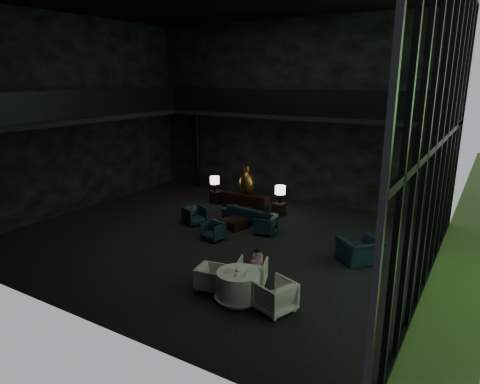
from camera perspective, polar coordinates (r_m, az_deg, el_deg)
The scene contains 34 objects.
floor at distance 15.38m, azimuth -3.32°, elevation -6.11°, with size 14.00×12.00×0.02m, color black.
wall_back at distance 19.63m, azimuth 6.61°, elevation 10.46°, with size 14.00×0.04×8.00m, color black.
wall_front at distance 10.13m, azimuth -23.32°, elevation 4.99°, with size 14.00×0.04×8.00m, color black.
wall_left at distance 19.27m, azimuth -21.20°, elevation 9.47°, with size 0.04×12.00×8.00m, color black.
curtain_wall at distance 11.95m, azimuth 25.21°, elevation 6.16°, with size 0.20×12.00×8.00m, color black, non-canonical shape.
mezzanine_left at distance 18.49m, azimuth -19.26°, elevation 9.45°, with size 2.00×12.00×0.25m, color black.
mezzanine_back at distance 18.31m, azimuth 8.16°, elevation 10.08°, with size 12.00×2.00×0.25m, color black.
railing_left at distance 17.69m, azimuth -17.31°, elevation 11.34°, with size 0.06×12.00×1.00m, color black.
railing_back at distance 17.36m, azimuth 6.90°, elevation 11.84°, with size 12.00×0.06×1.00m, color black.
column_nw at distance 22.17m, azimuth -5.75°, elevation 5.81°, with size 0.24×0.24×4.00m, color black.
column_ne at distance 16.52m, azimuth 18.69°, elevation 1.86°, with size 0.24×0.24×4.00m, color black.
console at distance 18.52m, azimuth 0.77°, elevation -1.28°, with size 2.08×0.47×0.66m, color black.
bronze_urn at distance 18.37m, azimuth 0.93°, elevation 1.36°, with size 0.66×0.66×1.24m.
side_table_left at distance 19.46m, azimuth -3.10°, elevation -0.63°, with size 0.51×0.51×0.57m, color black.
table_lamp_left at distance 19.14m, azimuth -3.39°, elevation 1.51°, with size 0.41×0.41×0.69m.
side_table_right at distance 17.81m, azimuth 5.20°, elevation -2.28°, with size 0.46×0.46×0.51m, color black.
table_lamp_right at distance 17.68m, azimuth 5.39°, elevation 0.18°, with size 0.43×0.43×0.72m.
sofa at distance 16.90m, azimuth 1.28°, elevation -2.51°, with size 2.28×0.67×0.89m, color #132C32.
lounge_armchair_west at distance 16.72m, azimuth -6.11°, elevation -3.03°, with size 0.74×0.69×0.76m, color black.
lounge_armchair_east at distance 15.64m, azimuth 3.41°, elevation -4.36°, with size 0.69×0.65×0.71m, color black.
lounge_armchair_south at distance 15.12m, azimuth -3.58°, elevation -5.21°, with size 0.62×0.58×0.64m, color #14242E.
window_armchair at distance 13.73m, azimuth 15.78°, elevation -6.80°, with size 1.31×0.85×1.15m, color #14292E.
coffee_table at distance 16.26m, azimuth -0.71°, elevation -4.22°, with size 0.80×0.80×0.35m, color black.
dining_table at distance 11.28m, azimuth -0.25°, elevation -12.56°, with size 1.26×1.26×0.75m.
dining_chair_north at distance 11.98m, azimuth 1.65°, elevation -10.40°, with size 0.79×0.74×0.81m, color beige.
dining_chair_east at distance 10.72m, azimuth 4.71°, elevation -13.26°, with size 0.93×0.87×0.96m, color silver.
dining_chair_west at distance 11.77m, azimuth -3.90°, elevation -11.28°, with size 0.66×0.62×0.68m, color beige.
child at distance 11.83m, azimuth 2.39°, elevation -8.88°, with size 0.29×0.29×0.62m.
plate_a at distance 11.12m, azimuth -1.53°, elevation -10.51°, with size 0.26×0.26×0.02m, color white.
plate_b at distance 11.20m, azimuth 1.41°, elevation -10.31°, with size 0.23×0.23×0.02m, color white.
saucer at distance 10.87m, azimuth 0.42°, elevation -11.14°, with size 0.14×0.14×0.01m, color white.
coffee_cup at distance 10.93m, azimuth 0.70°, elevation -10.79°, with size 0.08×0.08×0.06m, color white.
cereal_bowl at distance 11.12m, azimuth -0.26°, elevation -10.32°, with size 0.16×0.16×0.08m, color white.
cream_pot at distance 10.84m, azimuth -0.64°, elevation -11.06°, with size 0.06×0.06×0.07m, color #99999E.
Camera 1 is at (8.17, -11.78, 5.57)m, focal length 32.00 mm.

